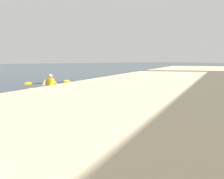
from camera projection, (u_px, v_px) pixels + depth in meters
ground_plane at (76, 99)px, 13.66m from camera, size 160.00×160.00×0.00m
kayak at (50, 93)px, 14.58m from camera, size 1.34×4.82×0.30m
kayaker at (50, 83)px, 14.52m from camera, size 2.42×0.59×0.73m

